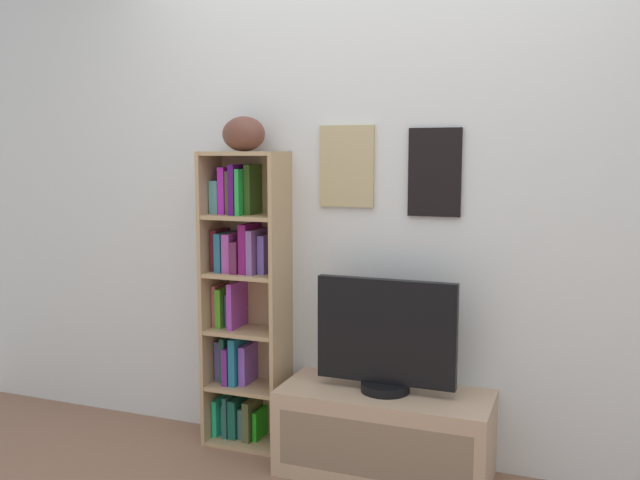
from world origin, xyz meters
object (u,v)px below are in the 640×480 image
Objects in this scene: football at (244,134)px; television at (386,337)px; bookshelf at (243,299)px; tv_stand at (384,433)px.

television is at bearing -6.64° from football.
bookshelf reaches higher than television.
football reaches higher than bookshelf.
football is at bearing 173.36° from television.
tv_stand is (0.74, -0.09, -1.35)m from football.
football is (0.03, -0.03, 0.81)m from bookshelf.
football is 0.26× the size of tv_stand.
bookshelf is at bearing 171.73° from television.
tv_stand is at bearing -6.73° from football.
football is 1.54m from tv_stand.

